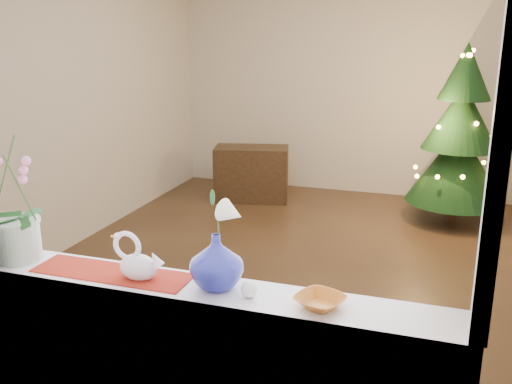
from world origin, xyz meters
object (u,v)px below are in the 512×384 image
swan (138,257)px  amber_dish (320,302)px  blue_vase (216,257)px  orchid_pot (12,193)px  xmas_tree (460,135)px  side_table (251,174)px  paperweight (249,289)px

swan → amber_dish: bearing=22.6°
swan → blue_vase: size_ratio=0.88×
orchid_pot → xmas_tree: (1.93, 4.08, -0.33)m
orchid_pot → xmas_tree: xmas_tree is taller
amber_dish → swan: bearing=179.7°
swan → side_table: size_ratio=0.27×
orchid_pot → amber_dish: orchid_pot is taller
xmas_tree → side_table: xmas_tree is taller
paperweight → side_table: paperweight is taller
swan → amber_dish: (0.77, -0.00, -0.08)m
swan → blue_vase: blue_vase is taller
swan → paperweight: swan is taller
orchid_pot → xmas_tree: size_ratio=0.35×
side_table → blue_vase: bearing=-86.4°
amber_dish → paperweight: bearing=-178.4°
xmas_tree → side_table: 2.31m
amber_dish → side_table: 4.52m
swan → side_table: bearing=125.5°
amber_dish → side_table: bearing=112.2°
orchid_pot → swan: (0.62, -0.02, -0.22)m
orchid_pot → side_table: 4.23m
orchid_pot → paperweight: bearing=-1.6°
swan → side_table: 4.30m
xmas_tree → swan: bearing=-107.7°
paperweight → side_table: (-1.41, 4.15, -0.64)m
xmas_tree → amber_dish: bearing=-97.5°
side_table → orchid_pot: bearing=-99.2°
side_table → xmas_tree: bearing=-14.5°
swan → xmas_tree: size_ratio=0.13×
orchid_pot → paperweight: (1.11, -0.03, -0.28)m
orchid_pot → amber_dish: 1.42m
blue_vase → amber_dish: size_ratio=1.71×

